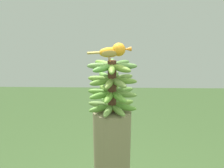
% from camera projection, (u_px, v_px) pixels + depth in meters
% --- Properties ---
extents(banana_bunch, '(0.27, 0.27, 0.28)m').
position_uv_depth(banana_bunch, '(112.00, 86.00, 1.43)').
color(banana_bunch, '#4C2D1E').
rests_on(banana_bunch, banana_tree).
extents(perched_bird, '(0.23, 0.09, 0.09)m').
position_uv_depth(perched_bird, '(114.00, 51.00, 1.37)').
color(perched_bird, '#C68933').
rests_on(perched_bird, banana_bunch).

